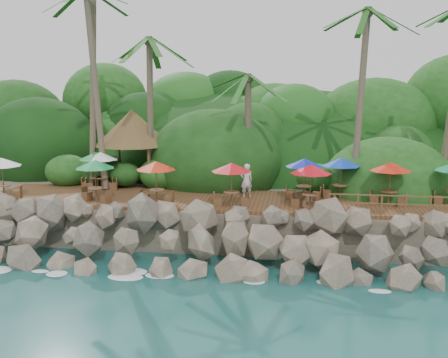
# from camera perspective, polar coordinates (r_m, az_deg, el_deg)

# --- Properties ---
(ground) EXTENTS (140.00, 140.00, 0.00)m
(ground) POSITION_cam_1_polar(r_m,az_deg,el_deg) (22.51, -2.21, -11.34)
(ground) COLOR #19514F
(ground) RESTS_ON ground
(land_base) EXTENTS (32.00, 25.20, 2.10)m
(land_base) POSITION_cam_1_polar(r_m,az_deg,el_deg) (37.47, 2.17, -0.77)
(land_base) COLOR gray
(land_base) RESTS_ON ground
(jungle_hill) EXTENTS (44.80, 28.00, 15.40)m
(jungle_hill) POSITION_cam_1_polar(r_m,az_deg,el_deg) (45.00, 3.16, -0.23)
(jungle_hill) COLOR #143811
(jungle_hill) RESTS_ON ground
(seawall) EXTENTS (29.00, 4.00, 2.30)m
(seawall) POSITION_cam_1_polar(r_m,az_deg,el_deg) (23.98, -1.37, -7.03)
(seawall) COLOR gray
(seawall) RESTS_ON ground
(terrace) EXTENTS (26.00, 5.00, 0.20)m
(terrace) POSITION_cam_1_polar(r_m,az_deg,el_deg) (27.52, -0.00, -2.46)
(terrace) COLOR brown
(terrace) RESTS_ON land_base
(jungle_foliage) EXTENTS (44.00, 16.00, 12.00)m
(jungle_foliage) POSITION_cam_1_polar(r_m,az_deg,el_deg) (36.72, 2.00, -2.68)
(jungle_foliage) COLOR #143811
(jungle_foliage) RESTS_ON ground
(foam_line) EXTENTS (25.20, 0.80, 0.06)m
(foam_line) POSITION_cam_1_polar(r_m,az_deg,el_deg) (22.78, -2.07, -11.00)
(foam_line) COLOR white
(foam_line) RESTS_ON ground
(palms) EXTENTS (26.44, 7.13, 15.26)m
(palms) POSITION_cam_1_polar(r_m,az_deg,el_deg) (29.70, 0.49, 18.36)
(palms) COLOR brown
(palms) RESTS_ON ground
(palapa) EXTENTS (4.73, 4.73, 4.60)m
(palapa) POSITION_cam_1_polar(r_m,az_deg,el_deg) (31.93, -10.23, 5.70)
(palapa) COLOR brown
(palapa) RESTS_ON ground
(dining_clusters) EXTENTS (25.66, 5.11, 2.23)m
(dining_clusters) POSITION_cam_1_polar(r_m,az_deg,el_deg) (26.83, -0.28, 1.46)
(dining_clusters) COLOR brown
(dining_clusters) RESTS_ON terrace
(railing) EXTENTS (7.20, 0.10, 1.00)m
(railing) POSITION_cam_1_polar(r_m,az_deg,el_deg) (25.34, 19.70, -2.58)
(railing) COLOR brown
(railing) RESTS_ON terrace
(waiter) EXTENTS (0.81, 0.69, 1.87)m
(waiter) POSITION_cam_1_polar(r_m,az_deg,el_deg) (27.69, 2.53, -0.19)
(waiter) COLOR silver
(waiter) RESTS_ON terrace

